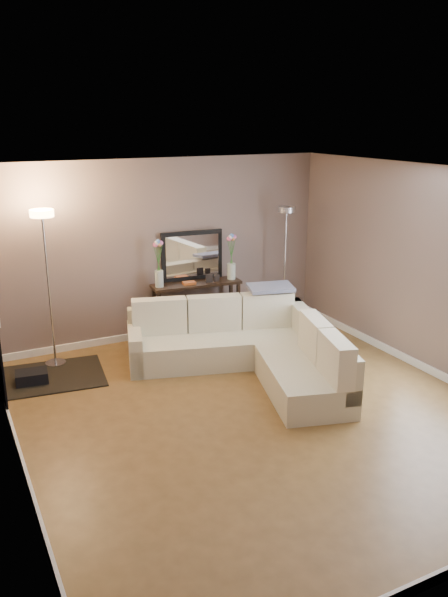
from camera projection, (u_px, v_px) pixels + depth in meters
name	position (u px, v px, depth m)	size (l,w,h in m)	color
floor	(256.00, 412.00, 6.47)	(5.00, 5.50, 0.01)	brown
ceiling	(261.00, 174.00, 5.69)	(5.00, 5.50, 0.01)	white
wall_back	(163.00, 249.00, 8.43)	(5.00, 0.02, 2.60)	#7B665F
wall_left	(5.00, 340.00, 5.00)	(0.02, 5.50, 2.60)	#7B665F
wall_right	(435.00, 273.00, 7.15)	(0.02, 5.50, 2.60)	#7B665F
baseboard_back	(167.00, 331.00, 8.78)	(5.00, 0.03, 0.10)	white
baseboard_front	(448.00, 573.00, 4.12)	(5.00, 0.03, 0.10)	white
baseboard_left	(23.00, 465.00, 5.39)	(0.03, 5.50, 0.10)	white
baseboard_right	(423.00, 367.00, 7.52)	(0.03, 5.50, 0.10)	white
sectional_sofa	(249.00, 347.00, 7.46)	(2.54, 2.88, 0.85)	beige
throw_blanket	(271.00, 287.00, 7.92)	(0.61, 0.35, 0.05)	slate
console_table	(191.00, 306.00, 8.60)	(1.35, 0.46, 0.81)	black
leaning_mirror	(192.00, 256.00, 8.56)	(0.94, 0.12, 0.73)	black
table_decor	(197.00, 281.00, 8.48)	(0.56, 0.14, 0.13)	#BF5821
flower_vase_left	(159.00, 267.00, 8.23)	(0.16, 0.13, 0.70)	silver
flower_vase_right	(231.00, 260.00, 8.63)	(0.16, 0.13, 0.70)	silver
floor_lamp_lit	(46.00, 258.00, 7.27)	(0.32, 0.32, 2.06)	silver
floor_lamp_unlit	(285.00, 243.00, 8.83)	(0.30, 0.30, 1.86)	silver
charcoal_rug	(49.00, 377.00, 7.32)	(1.34, 1.01, 0.02)	black
black_bag	(32.00, 381.00, 7.15)	(0.38, 0.27, 0.25)	black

